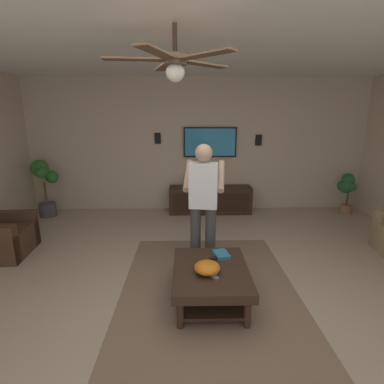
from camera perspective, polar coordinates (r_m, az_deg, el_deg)
The scene contains 19 objects.
ground_plane at distance 3.53m, azimuth 3.20°, elevation -19.36°, with size 8.44×8.44×0.00m, color tan.
wall_back_tv at distance 6.23m, azimuth 1.13°, elevation 9.04°, with size 0.10×7.23×2.73m, color #C6B299.
ceiling_slab at distance 3.04m, azimuth 4.05°, elevation 30.07°, with size 6.65×7.23×0.10m, color white.
area_rug at distance 3.59m, azimuth 3.30°, elevation -18.59°, with size 2.77×2.02×0.01m, color #7A604C.
coffee_table at distance 3.27m, azimuth 3.66°, elevation -16.26°, with size 1.00×0.80×0.40m.
media_console at distance 6.12m, azimuth 3.57°, elevation -1.51°, with size 0.45×1.70×0.55m.
tv at distance 6.14m, azimuth 3.56°, elevation 9.71°, with size 0.05×1.09×0.62m.
person_standing at distance 3.80m, azimuth 2.24°, elevation -1.27°, with size 0.58×0.59×1.64m.
potted_plant_tall at distance 6.52m, azimuth -26.92°, elevation 1.68°, with size 0.43×0.52×1.14m.
potted_plant_short at distance 6.72m, azimuth 28.04°, elevation 0.62°, with size 0.34×0.33×0.85m.
bowl at distance 3.10m, azimuth 2.99°, elevation -14.56°, with size 0.27×0.27×0.12m, color orange.
remote_white at distance 3.17m, azimuth 4.21°, elevation -14.94°, with size 0.15×0.04×0.02m, color white.
remote_black at distance 3.40m, azimuth 4.72°, elevation -12.73°, with size 0.15×0.04×0.02m, color black.
remote_grey at distance 3.06m, azimuth 4.09°, elevation -16.05°, with size 0.15×0.04×0.02m, color slate.
book at distance 3.48m, azimuth 5.75°, elevation -12.01°, with size 0.22×0.16×0.04m, color teal.
vase_round at distance 6.00m, azimuth -0.11°, elevation 1.99°, with size 0.22×0.22×0.22m, color gold.
wall_speaker_left at distance 6.31m, azimuth 12.90°, elevation 9.88°, with size 0.06×0.12×0.22m, color black.
wall_speaker_right at distance 6.16m, azimuth -6.73°, elevation 10.40°, with size 0.06×0.12×0.22m, color black.
ceiling_fan at distance 2.70m, azimuth -3.43°, elevation 23.86°, with size 1.17×1.10×0.46m.
Camera 1 is at (-2.92, 0.24, 1.97)m, focal length 27.25 mm.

